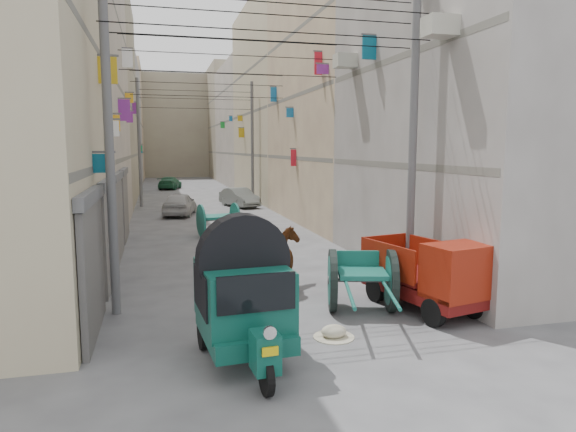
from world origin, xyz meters
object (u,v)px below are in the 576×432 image
object	(u,v)px
second_cart	(218,219)
distant_car_green	(170,183)
auto_rickshaw	(243,295)
distant_car_white	(180,204)
tonga_cart	(362,279)
horse	(289,260)
distant_car_grey	(239,197)
mini_truck	(434,278)
feed_sack	(334,331)

from	to	relation	value
second_cart	distant_car_green	distance (m)	26.22
auto_rickshaw	distant_car_white	size ratio (longest dim) A/B	0.76
tonga_cart	horse	xyz separation A→B (m)	(-1.13, 2.19, 0.04)
horse	distant_car_grey	world-z (taller)	horse
auto_rickshaw	mini_truck	xyz separation A→B (m)	(4.52, 1.40, -0.34)
mini_truck	second_cart	bearing A→B (deg)	94.08
second_cart	tonga_cart	bearing A→B (deg)	-89.83
second_cart	horse	world-z (taller)	horse
distant_car_white	distant_car_grey	world-z (taller)	distant_car_white
mini_truck	feed_sack	bearing A→B (deg)	-175.11
mini_truck	distant_car_grey	bearing A→B (deg)	79.77
feed_sack	horse	world-z (taller)	horse
distant_car_grey	distant_car_white	bearing A→B (deg)	-157.00
mini_truck	second_cart	world-z (taller)	mini_truck
distant_car_white	mini_truck	bearing A→B (deg)	115.78
tonga_cart	mini_truck	size ratio (longest dim) A/B	1.04
distant_car_grey	distant_car_green	xyz separation A→B (m)	(-3.87, 15.65, -0.03)
second_cart	distant_car_white	world-z (taller)	second_cart
auto_rickshaw	mini_truck	size ratio (longest dim) A/B	0.88
mini_truck	distant_car_white	xyz separation A→B (m)	(-4.71, 18.79, -0.18)
feed_sack	distant_car_green	distance (m)	38.63
distant_car_white	second_cart	bearing A→B (deg)	111.73
mini_truck	horse	xyz separation A→B (m)	(-2.61, 2.79, -0.03)
distant_car_green	tonga_cart	bearing A→B (deg)	108.19
tonga_cart	horse	size ratio (longest dim) A/B	1.80
feed_sack	distant_car_green	xyz separation A→B (m)	(-2.08, 38.57, 0.44)
tonga_cart	distant_car_grey	size ratio (longest dim) A/B	0.93
horse	distant_car_green	bearing A→B (deg)	-80.02
second_cart	feed_sack	world-z (taller)	second_cart
feed_sack	tonga_cart	bearing A→B (deg)	50.64
tonga_cart	auto_rickshaw	bearing A→B (deg)	-130.90
second_cart	mini_truck	bearing A→B (deg)	-83.39
auto_rickshaw	distant_car_grey	world-z (taller)	auto_rickshaw
auto_rickshaw	feed_sack	world-z (taller)	auto_rickshaw
distant_car_green	feed_sack	bearing A→B (deg)	106.29
horse	tonga_cart	bearing A→B (deg)	123.77
auto_rickshaw	second_cart	bearing A→B (deg)	81.29
tonga_cart	mini_truck	bearing A→B (deg)	-5.94
mini_truck	feed_sack	world-z (taller)	mini_truck
distant_car_green	second_cart	bearing A→B (deg)	106.03
mini_truck	second_cart	distance (m)	12.06
second_cart	horse	bearing A→B (deg)	-94.57
mini_truck	distant_car_grey	size ratio (longest dim) A/B	0.90
second_cart	distant_car_white	xyz separation A→B (m)	(-1.28, 7.23, -0.10)
distant_car_grey	feed_sack	bearing A→B (deg)	-112.06
tonga_cart	distant_car_white	bearing A→B (deg)	115.96
tonga_cart	mini_truck	distance (m)	1.59
second_cart	distant_car_grey	size ratio (longest dim) A/B	0.49
distant_car_white	distant_car_green	size ratio (longest dim) A/B	0.96
mini_truck	distant_car_green	size ratio (longest dim) A/B	0.83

